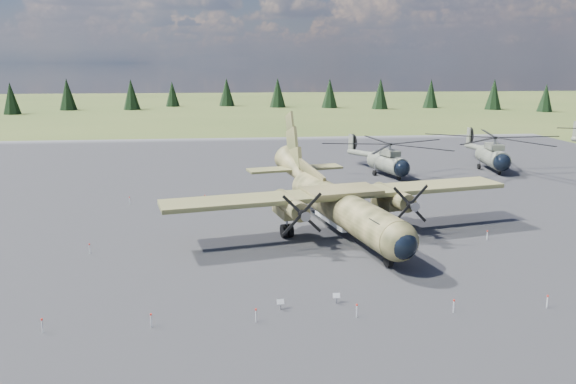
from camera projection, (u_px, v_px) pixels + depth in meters
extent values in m
plane|color=#575E29|center=(296.00, 247.00, 46.32)|extent=(500.00, 500.00, 0.00)
cube|color=#58585D|center=(284.00, 215.00, 56.01)|extent=(120.00, 120.00, 0.04)
cylinder|color=#3A3A1F|center=(344.00, 208.00, 48.75)|extent=(6.89, 19.57, 3.01)
sphere|color=#3A3A1F|center=(398.00, 241.00, 39.77)|extent=(3.49, 3.49, 2.95)
sphere|color=black|center=(402.00, 244.00, 39.24)|extent=(2.56, 2.56, 2.17)
cube|color=black|center=(387.00, 224.00, 41.19)|extent=(2.46, 2.12, 0.59)
cone|color=#3A3A1F|center=(297.00, 170.00, 60.26)|extent=(4.40, 7.84, 4.53)
cube|color=#9C9EA1|center=(338.00, 219.00, 50.02)|extent=(3.32, 6.73, 0.54)
cube|color=#384021|center=(341.00, 193.00, 48.97)|extent=(31.28, 9.94, 0.38)
cube|color=#3A3A1F|center=(342.00, 191.00, 48.91)|extent=(7.11, 5.11, 0.38)
cylinder|color=#3A3A1F|center=(290.00, 205.00, 47.35)|extent=(2.72, 5.80, 1.61)
cube|color=#3A3A1F|center=(287.00, 210.00, 48.30)|extent=(2.32, 3.91, 0.86)
cone|color=gray|center=(304.00, 215.00, 44.11)|extent=(1.00, 1.11, 0.82)
cylinder|color=black|center=(287.00, 231.00, 48.71)|extent=(1.17, 1.35, 1.18)
cylinder|color=#3A3A1F|center=(392.00, 197.00, 50.25)|extent=(2.72, 5.80, 1.61)
cube|color=#3A3A1F|center=(388.00, 202.00, 51.21)|extent=(2.32, 3.91, 0.86)
cone|color=gray|center=(413.00, 206.00, 47.01)|extent=(1.00, 1.11, 0.82)
cylinder|color=black|center=(387.00, 221.00, 51.62)|extent=(1.17, 1.35, 1.18)
cube|color=#3A3A1F|center=(310.00, 171.00, 56.32)|extent=(1.95, 8.01, 1.81)
cube|color=#384021|center=(295.00, 169.00, 60.74)|extent=(10.59, 4.42, 0.24)
cylinder|color=gray|center=(389.00, 250.00, 41.22)|extent=(0.18, 0.18, 0.97)
cylinder|color=black|center=(388.00, 260.00, 41.39)|extent=(0.57, 1.06, 1.01)
cylinder|color=slate|center=(388.00, 164.00, 74.57)|extent=(4.06, 7.22, 2.37)
sphere|color=black|center=(402.00, 168.00, 71.47)|extent=(2.68, 2.68, 2.18)
sphere|color=slate|center=(375.00, 160.00, 77.68)|extent=(2.68, 2.68, 2.18)
cube|color=slate|center=(390.00, 153.00, 73.89)|extent=(2.35, 3.35, 0.71)
cylinder|color=gray|center=(390.00, 147.00, 73.73)|extent=(0.42, 0.42, 0.95)
cylinder|color=slate|center=(362.00, 153.00, 80.84)|extent=(2.87, 8.04, 1.36)
cube|color=slate|center=(351.00, 142.00, 83.81)|extent=(0.55, 1.34, 2.28)
cylinder|color=black|center=(353.00, 142.00, 83.93)|extent=(0.69, 2.40, 2.47)
cylinder|color=black|center=(399.00, 178.00, 72.29)|extent=(0.42, 0.69, 0.65)
cylinder|color=black|center=(374.00, 173.00, 75.47)|extent=(0.47, 0.81, 0.76)
cylinder|color=gray|center=(375.00, 169.00, 75.35)|extent=(0.16, 0.16, 1.38)
cylinder|color=black|center=(391.00, 172.00, 76.37)|extent=(0.47, 0.81, 0.76)
cylinder|color=gray|center=(391.00, 168.00, 76.26)|extent=(0.16, 0.16, 1.38)
cylinder|color=slate|center=(492.00, 158.00, 78.46)|extent=(3.43, 7.64, 2.56)
sphere|color=black|center=(502.00, 163.00, 74.87)|extent=(2.62, 2.62, 2.36)
sphere|color=slate|center=(484.00, 153.00, 82.06)|extent=(2.62, 2.62, 2.36)
cube|color=slate|center=(494.00, 146.00, 77.69)|extent=(2.12, 3.47, 0.77)
cylinder|color=gray|center=(495.00, 141.00, 77.52)|extent=(0.41, 0.41, 1.03)
cylinder|color=slate|center=(476.00, 147.00, 85.73)|extent=(1.91, 8.80, 1.47)
cube|color=slate|center=(469.00, 136.00, 89.19)|extent=(0.40, 1.45, 2.46)
cylinder|color=black|center=(471.00, 136.00, 89.18)|extent=(0.38, 2.65, 2.67)
cylinder|color=black|center=(499.00, 172.00, 75.80)|extent=(0.37, 0.73, 0.70)
cylinder|color=black|center=(479.00, 166.00, 80.01)|extent=(0.40, 0.85, 0.82)
cylinder|color=gray|center=(479.00, 163.00, 79.89)|extent=(0.16, 0.16, 1.49)
cylinder|color=black|center=(498.00, 167.00, 79.98)|extent=(0.40, 0.85, 0.82)
cylinder|color=gray|center=(499.00, 163.00, 79.86)|extent=(0.16, 0.16, 1.49)
cube|color=slate|center=(576.00, 129.00, 95.73)|extent=(0.32, 1.55, 2.63)
cube|color=gray|center=(280.00, 305.00, 34.45)|extent=(0.08, 0.08, 0.55)
cube|color=silver|center=(280.00, 302.00, 34.34)|extent=(0.45, 0.22, 0.31)
cube|color=gray|center=(336.00, 299.00, 35.34)|extent=(0.08, 0.08, 0.56)
cube|color=silver|center=(336.00, 296.00, 35.23)|extent=(0.46, 0.21, 0.31)
cylinder|color=silver|center=(42.00, 326.00, 31.47)|extent=(0.07, 0.07, 0.80)
cylinder|color=red|center=(42.00, 319.00, 31.38)|extent=(0.12, 0.12, 0.10)
cylinder|color=silver|center=(151.00, 321.00, 32.10)|extent=(0.07, 0.07, 0.80)
cylinder|color=red|center=(151.00, 314.00, 32.01)|extent=(0.12, 0.12, 0.10)
cylinder|color=silver|center=(256.00, 316.00, 32.73)|extent=(0.07, 0.07, 0.80)
cylinder|color=red|center=(256.00, 310.00, 32.64)|extent=(0.12, 0.12, 0.10)
cylinder|color=silver|center=(357.00, 311.00, 33.36)|extent=(0.07, 0.07, 0.80)
cylinder|color=red|center=(357.00, 305.00, 33.27)|extent=(0.12, 0.12, 0.10)
cylinder|color=silver|center=(454.00, 307.00, 33.99)|extent=(0.07, 0.07, 0.80)
cylinder|color=red|center=(454.00, 300.00, 33.90)|extent=(0.12, 0.12, 0.10)
cylinder|color=silver|center=(547.00, 302.00, 34.62)|extent=(0.07, 0.07, 0.80)
cylinder|color=red|center=(548.00, 296.00, 34.53)|extent=(0.12, 0.12, 0.10)
cylinder|color=silver|center=(130.00, 201.00, 60.05)|extent=(0.07, 0.07, 0.80)
cylinder|color=red|center=(129.00, 197.00, 59.96)|extent=(0.12, 0.12, 0.10)
cylinder|color=silver|center=(205.00, 199.00, 60.89)|extent=(0.07, 0.07, 0.80)
cylinder|color=red|center=(205.00, 195.00, 60.80)|extent=(0.12, 0.12, 0.10)
cylinder|color=silver|center=(278.00, 197.00, 61.73)|extent=(0.07, 0.07, 0.80)
cylinder|color=red|center=(278.00, 194.00, 61.64)|extent=(0.12, 0.12, 0.10)
cylinder|color=silver|center=(350.00, 195.00, 62.57)|extent=(0.07, 0.07, 0.80)
cylinder|color=red|center=(350.00, 192.00, 62.48)|extent=(0.12, 0.12, 0.10)
cylinder|color=silver|center=(419.00, 194.00, 63.41)|extent=(0.07, 0.07, 0.80)
cylinder|color=red|center=(419.00, 190.00, 63.32)|extent=(0.12, 0.12, 0.10)
cylinder|color=silver|center=(90.00, 249.00, 44.50)|extent=(0.07, 0.07, 0.80)
cylinder|color=red|center=(89.00, 244.00, 44.41)|extent=(0.12, 0.12, 0.10)
cylinder|color=silver|center=(487.00, 236.00, 47.97)|extent=(0.07, 0.07, 0.80)
cylinder|color=red|center=(487.00, 231.00, 47.88)|extent=(0.12, 0.12, 0.10)
cone|color=black|center=(546.00, 98.00, 174.63)|extent=(4.81, 4.81, 8.59)
cone|color=black|center=(494.00, 94.00, 183.06)|extent=(5.55, 5.55, 9.91)
cone|color=black|center=(431.00, 93.00, 189.97)|extent=(5.35, 5.35, 9.56)
cone|color=black|center=(380.00, 94.00, 185.08)|extent=(5.57, 5.57, 9.95)
cone|color=black|center=(330.00, 93.00, 190.23)|extent=(5.49, 5.49, 9.79)
cone|color=black|center=(278.00, 93.00, 192.43)|extent=(5.55, 5.55, 9.91)
cone|color=black|center=(227.00, 92.00, 198.19)|extent=(5.45, 5.45, 9.74)
cone|color=black|center=(172.00, 94.00, 195.93)|extent=(4.86, 4.86, 8.67)
cone|color=black|center=(131.00, 94.00, 182.07)|extent=(5.50, 5.50, 9.82)
cone|color=black|center=(67.00, 94.00, 180.76)|extent=(5.67, 5.67, 10.12)
cone|color=black|center=(11.00, 98.00, 165.86)|extent=(5.26, 5.26, 9.38)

